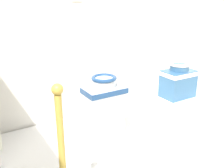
{
  "coord_description": "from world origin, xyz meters",
  "views": [
    {
      "loc": [
        0.9,
        0.34,
        1.44
      ],
      "look_at": [
        2.19,
        2.44,
        0.62
      ],
      "focal_mm": 41.8,
      "sensor_mm": 36.0,
      "label": 1
    }
  ],
  "objects_px": {
    "antique_toilet_rightmost": "(178,80)",
    "plinth_block_rightmost": "(176,101)",
    "plinth_block_leftmost": "(104,125)",
    "antique_toilet_leftmost": "(104,97)"
  },
  "relations": [
    {
      "from": "antique_toilet_rightmost",
      "to": "plinth_block_rightmost",
      "type": "bearing_deg",
      "value": 180.0
    },
    {
      "from": "plinth_block_leftmost",
      "to": "antique_toilet_leftmost",
      "type": "distance_m",
      "value": 0.3
    },
    {
      "from": "plinth_block_leftmost",
      "to": "antique_toilet_leftmost",
      "type": "xyz_separation_m",
      "value": [
        0.0,
        0.0,
        0.3
      ]
    },
    {
      "from": "antique_toilet_leftmost",
      "to": "plinth_block_rightmost",
      "type": "relative_size",
      "value": 1.04
    },
    {
      "from": "antique_toilet_leftmost",
      "to": "antique_toilet_rightmost",
      "type": "distance_m",
      "value": 1.15
    },
    {
      "from": "plinth_block_rightmost",
      "to": "antique_toilet_rightmost",
      "type": "bearing_deg",
      "value": 0.0
    },
    {
      "from": "antique_toilet_leftmost",
      "to": "plinth_block_rightmost",
      "type": "distance_m",
      "value": 1.2
    },
    {
      "from": "antique_toilet_leftmost",
      "to": "antique_toilet_rightmost",
      "type": "relative_size",
      "value": 0.93
    },
    {
      "from": "antique_toilet_leftmost",
      "to": "antique_toilet_rightmost",
      "type": "xyz_separation_m",
      "value": [
        1.14,
        0.14,
        -0.06
      ]
    },
    {
      "from": "plinth_block_rightmost",
      "to": "antique_toilet_rightmost",
      "type": "height_order",
      "value": "antique_toilet_rightmost"
    }
  ]
}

